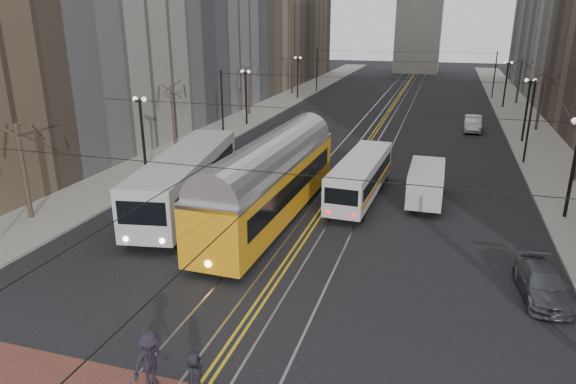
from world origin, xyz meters
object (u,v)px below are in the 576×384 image
Objects in this scene: streetcar at (271,188)px; sedan_parked at (542,283)px; transit_bus at (187,182)px; pedestrian_d at (150,360)px; rear_bus at (360,179)px; sedan_grey at (423,176)px; cargo_van at (426,185)px; pedestrian_a at (194,375)px; sedan_silver at (473,124)px.

sedan_parked is at bearing -18.78° from streetcar.
transit_bus is 6.88× the size of pedestrian_d.
sedan_grey is at bearing 49.02° from rear_bus.
sedan_grey is (-0.31, 3.60, -0.49)m from cargo_van.
rear_bus is (4.30, 5.00, -0.55)m from streetcar.
pedestrian_a reaches higher than sedan_grey.
sedan_grey is 14.95m from sedan_parked.
transit_bus is 1.34× the size of rear_bus.
rear_bus is 5.13× the size of pedestrian_d.
rear_bus is (9.72, 4.84, -0.38)m from transit_bus.
streetcar is (5.42, -0.16, 0.17)m from transit_bus.
sedan_silver is (3.62, 23.66, -0.40)m from cargo_van.
rear_bus is 2.52× the size of sedan_grey.
pedestrian_d is (-7.34, -19.90, -0.17)m from cargo_van.
sedan_silver is 3.02× the size of pedestrian_a.
pedestrian_a is at bearing -106.27° from cargo_van.
sedan_silver is at bearing 6.68° from pedestrian_d.
sedan_silver is at bearing 69.16° from streetcar.
transit_bus reaches higher than sedan_parked.
sedan_silver reaches higher than sedan_grey.
streetcar reaches higher than sedan_grey.
sedan_parked is at bearing -31.75° from pedestrian_d.
cargo_van reaches higher than pedestrian_a.
transit_bus is 8.75× the size of pedestrian_a.
cargo_van is 3.41× the size of pedestrian_a.
sedan_parked is at bearing -25.17° from transit_bus.
pedestrian_d reaches higher than sedan_silver.
sedan_parked is at bearing -63.15° from cargo_van.
sedan_grey is 24.53m from pedestrian_d.
streetcar is at bearing 154.69° from sedan_parked.
transit_bus is 16.05m from sedan_grey.
cargo_van is at bearing -85.69° from sedan_grey.
streetcar is 8.01× the size of pedestrian_d.
rear_bus is at bearing 16.63° from transit_bus.
pedestrian_d is (-10.96, -43.56, 0.23)m from sedan_silver.
cargo_van is 1.13× the size of sedan_silver.
sedan_silver is 34.00m from sedan_parked.
sedan_grey is 2.59× the size of pedestrian_a.
pedestrian_d is (-3.31, -19.63, -0.32)m from rear_bus.
streetcar is at bearing -127.81° from rear_bus.
cargo_van reaches higher than sedan_grey.
transit_bus is 14.68m from cargo_van.
pedestrian_d is (6.41, -14.79, -0.70)m from transit_bus.
transit_bus is 33.62m from sedan_silver.
streetcar reaches higher than pedestrian_a.
transit_bus is 19.66m from sedan_parked.
pedestrian_a is (-1.82, -19.63, -0.53)m from rear_bus.
cargo_van is at bearing 0.55° from pedestrian_d.
pedestrian_a is (2.48, -14.62, -1.08)m from streetcar.
rear_bus is 13.64m from sedan_parked.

